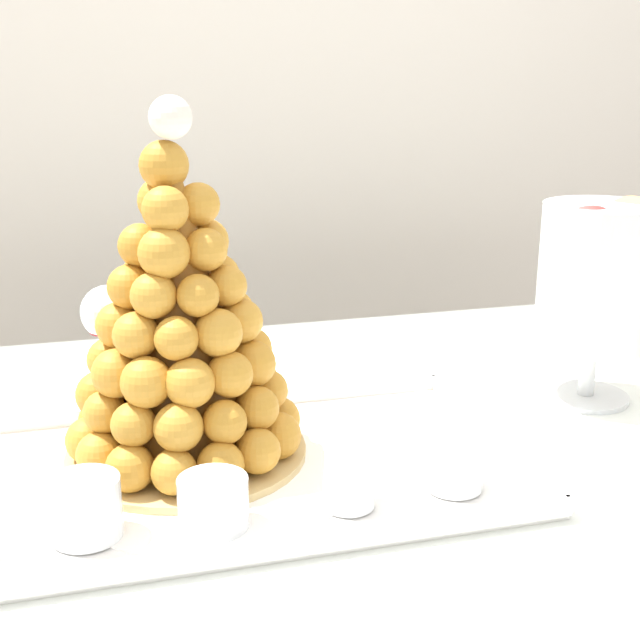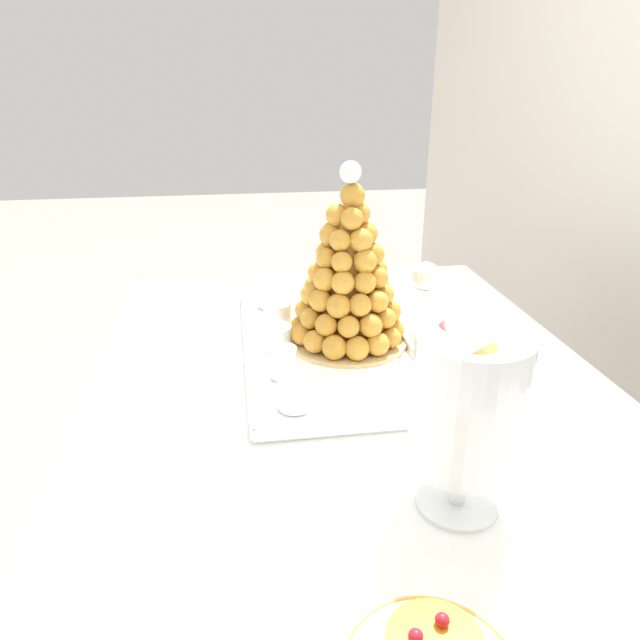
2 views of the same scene
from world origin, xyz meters
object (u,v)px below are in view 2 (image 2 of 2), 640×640
dessert_cup_left (269,297)px  serving_tray (326,346)px  dessert_cup_mid_right (284,363)px  macaron_goblet (468,402)px  wine_glass (426,280)px  croquembouche (348,277)px  dessert_cup_mid_left (278,315)px  dessert_cup_centre (276,338)px  dessert_cup_right (294,395)px

dessert_cup_left → serving_tray: bearing=23.3°
dessert_cup_left → dessert_cup_mid_right: bearing=0.4°
macaron_goblet → wine_glass: macaron_goblet is taller
croquembouche → dessert_cup_mid_left: size_ratio=5.86×
serving_tray → dessert_cup_mid_right: 0.16m
dessert_cup_left → dessert_cup_mid_right: 0.35m
dessert_cup_left → wine_glass: (0.15, 0.33, 0.08)m
dessert_cup_mid_left → dessert_cup_centre: size_ratio=0.99×
serving_tray → dessert_cup_centre: dessert_cup_centre is taller
croquembouche → dessert_cup_mid_right: bearing=-47.1°
dessert_cup_centre → wine_glass: 0.35m
serving_tray → croquembouche: croquembouche is taller
wine_glass → dessert_cup_right: bearing=-46.0°
croquembouche → dessert_cup_centre: bearing=-87.4°
dessert_cup_left → dessert_cup_mid_left: size_ratio=0.85×
croquembouche → wine_glass: (-0.07, 0.19, -0.04)m
dessert_cup_mid_right → dessert_cup_right: (0.11, 0.01, -0.00)m
dessert_cup_mid_left → wine_glass: 0.33m
wine_glass → dessert_cup_mid_right: bearing=-58.5°
serving_tray → dessert_cup_centre: 0.10m
macaron_goblet → dessert_cup_centre: bearing=-158.3°
dessert_cup_right → wine_glass: wine_glass is taller
serving_tray → dessert_cup_mid_right: dessert_cup_mid_right is taller
dessert_cup_right → wine_glass: size_ratio=0.37×
macaron_goblet → dessert_cup_mid_left: bearing=-163.1°
dessert_cup_mid_right → wine_glass: 0.39m
croquembouche → dessert_cup_right: 0.30m
dessert_cup_left → wine_glass: 0.37m
dessert_cup_left → wine_glass: bearing=65.6°
croquembouche → macaron_goblet: bearing=5.6°
croquembouche → dessert_cup_mid_left: bearing=-127.2°
dessert_cup_mid_right → wine_glass: size_ratio=0.39×
dessert_cup_mid_left → dessert_cup_centre: bearing=-6.7°
dessert_cup_centre → dessert_cup_right: bearing=2.7°
croquembouche → dessert_cup_right: size_ratio=6.64×
croquembouche → dessert_cup_right: bearing=-29.3°
dessert_cup_mid_left → dessert_cup_right: (0.34, -0.00, -0.00)m
macaron_goblet → dessert_cup_left: bearing=-164.8°
dessert_cup_left → macaron_goblet: bearing=15.2°
wine_glass → dessert_cup_centre: bearing=-77.3°
serving_tray → dessert_cup_centre: (-0.01, -0.10, 0.02)m
dessert_cup_mid_right → dessert_cup_right: 0.11m
dessert_cup_centre → wine_glass: bearing=102.7°
dessert_cup_right → wine_glass: bearing=134.0°
croquembouche → macaron_goblet: size_ratio=1.42×
croquembouche → wine_glass: bearing=110.2°
serving_tray → dessert_cup_centre: bearing=-94.2°
dessert_cup_left → dessert_cup_mid_right: (0.35, 0.00, 0.00)m
serving_tray → wine_glass: wine_glass is taller
dessert_cup_mid_right → dessert_cup_mid_left: bearing=177.8°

